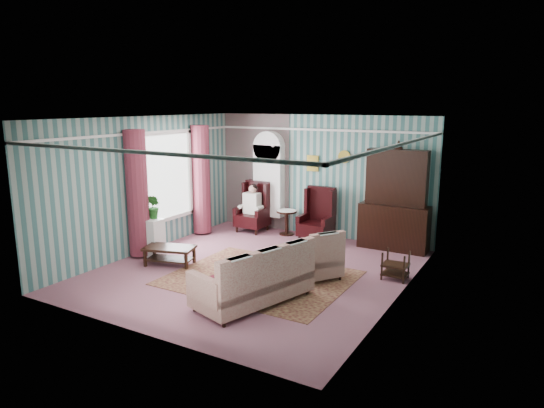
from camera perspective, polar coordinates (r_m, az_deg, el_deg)
The scene contains 17 objects.
floor at distance 9.44m, azimuth -2.02°, elevation -7.83°, with size 6.00×6.00×0.00m, color #925561.
room_shell at distance 9.45m, azimuth -4.74°, elevation 4.69°, with size 5.53×6.02×2.91m.
bookcase at distance 12.19m, azimuth -0.40°, elevation 2.14°, with size 0.80×0.28×2.24m, color silver.
dresser_hutch at distance 10.82m, azimuth 14.30°, elevation 0.84°, with size 1.50×0.56×2.36m, color black.
wingback_left at distance 12.09m, azimuth -2.35°, elevation -0.35°, with size 0.76×0.80×1.25m, color black.
wingback_right at distance 11.27m, azimuth 5.20°, elevation -1.28°, with size 0.76×0.80×1.25m, color black.
seated_woman at distance 12.09m, azimuth -2.35°, elevation -0.51°, with size 0.44×0.40×1.18m, color silver, non-canonical shape.
round_side_table at distance 11.84m, azimuth 1.74°, elevation -2.21°, with size 0.50×0.50×0.60m, color black.
nest_table at distance 9.20m, azimuth 14.33°, elevation -6.96°, with size 0.45×0.38×0.54m, color black.
plant_stand at distance 10.52m, azimuth -14.12°, elevation -3.82°, with size 0.55×0.35×0.80m, color white.
rug at distance 9.05m, azimuth -1.41°, elevation -8.67°, with size 3.20×2.60×0.01m, color #53201B.
sofa at distance 7.83m, azimuth -2.23°, elevation -7.97°, with size 2.00×0.99×1.05m, color #C3B897.
floral_armchair at distance 8.95m, azimuth 5.53°, elevation -5.66°, with size 0.77×0.85×0.99m, color beige.
coffee_table at distance 9.91m, azimuth -11.94°, elevation -5.97°, with size 0.98×0.53×0.37m, color black.
potted_plant_a at distance 10.36m, azimuth -14.75°, elevation -0.71°, with size 0.35×0.30×0.39m, color #174C1A.
potted_plant_b at distance 10.35m, azimuth -13.72°, elevation -0.32°, with size 0.28×0.23×0.51m, color #1F4A17.
potted_plant_c at distance 10.50m, azimuth -14.55°, elevation -0.51°, with size 0.22×0.22×0.40m, color #1A4D18.
Camera 1 is at (4.71, -7.53, 3.18)m, focal length 32.00 mm.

